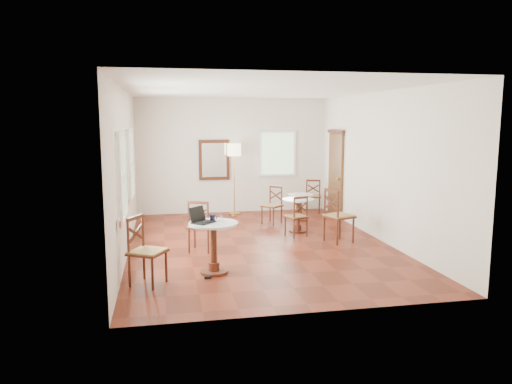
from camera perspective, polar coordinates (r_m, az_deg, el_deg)
ground at (r=9.61m, az=0.34°, el=-6.17°), size 7.00×7.00×0.00m
room_shell at (r=9.57m, az=-0.32°, el=5.24°), size 5.02×7.02×3.01m
cafe_table_near at (r=7.74m, az=-5.02°, el=-5.89°), size 0.78×0.78×0.83m
cafe_table_mid at (r=10.61m, az=4.98°, el=-2.31°), size 0.69×0.69×0.73m
cafe_table_back at (r=11.85m, az=5.26°, el=-1.43°), size 0.61×0.61×0.64m
chair_near_a at (r=9.07m, az=-6.54°, el=-3.98°), size 0.57×0.57×0.97m
chair_near_b at (r=7.38m, az=-12.87°, el=-6.79°), size 0.65×0.65×1.03m
chair_mid_a at (r=10.20m, az=4.83°, el=-2.85°), size 0.51×0.51×0.87m
chair_mid_b at (r=9.81m, az=9.63°, el=-2.76°), size 0.64×0.64×1.08m
chair_back_a at (r=12.88m, az=6.75°, el=-0.45°), size 0.52×0.52×0.90m
chair_back_b at (r=11.44m, az=1.94°, el=-1.55°), size 0.57×0.57×0.88m
floor_lamp at (r=12.43m, az=-2.61°, el=4.44°), size 0.36×0.36×1.84m
laptop at (r=7.68m, az=-6.55°, el=-3.15°), size 0.44×0.44×0.24m
mouse at (r=7.61m, az=-5.78°, el=-3.58°), size 0.11×0.09×0.03m
navy_mug at (r=7.82m, az=-5.15°, el=-3.01°), size 0.12×0.08×0.10m
water_glass at (r=7.72m, az=-4.13°, el=-3.09°), size 0.07×0.07×0.11m
power_adapter at (r=7.63m, az=-5.74°, el=-9.97°), size 0.10×0.06×0.04m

